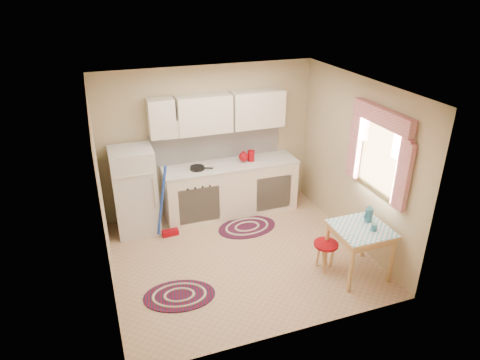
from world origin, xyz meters
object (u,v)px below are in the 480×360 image
fridge (135,191)px  stool (325,256)px  base_cabinets (231,189)px  table (358,251)px

fridge → stool: bearing=-39.5°
fridge → base_cabinets: fridge is taller
base_cabinets → stool: 2.11m
fridge → table: size_ratio=1.94×
fridge → stool: fridge is taller
fridge → stool: size_ratio=3.33×
fridge → stool: (2.32, -1.91, -0.49)m
fridge → table: 3.46m
stool → fridge: bearing=140.5°
table → stool: (-0.37, 0.23, -0.15)m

